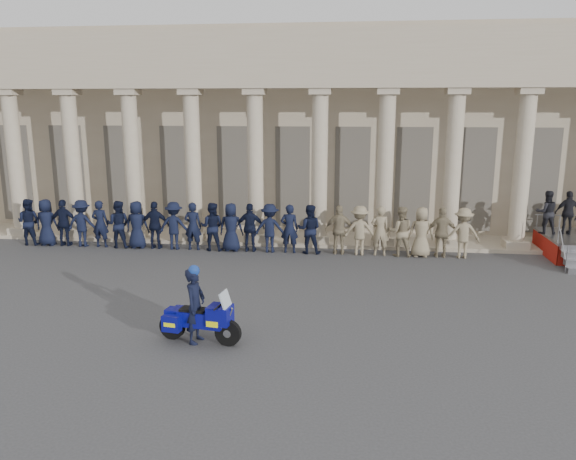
{
  "coord_description": "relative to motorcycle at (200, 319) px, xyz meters",
  "views": [
    {
      "loc": [
        2.69,
        -14.44,
        5.7
      ],
      "look_at": [
        0.55,
        3.63,
        1.6
      ],
      "focal_mm": 35.0,
      "sensor_mm": 36.0,
      "label": 1
    }
  ],
  "objects": [
    {
      "name": "officer_rank",
      "position": [
        -0.93,
        8.68,
        0.37
      ],
      "size": [
        18.46,
        0.73,
        1.92
      ],
      "color": "black",
      "rests_on": "ground"
    },
    {
      "name": "motorcycle",
      "position": [
        0.0,
        0.0,
        0.0
      ],
      "size": [
        2.12,
        0.97,
        1.37
      ],
      "rotation": [
        0.0,
        0.0,
        -0.16
      ],
      "color": "black",
      "rests_on": "ground"
    },
    {
      "name": "ground",
      "position": [
        0.94,
        1.98,
        -0.59
      ],
      "size": [
        90.0,
        90.0,
        0.0
      ],
      "primitive_type": "plane",
      "color": "#39393B",
      "rests_on": "ground"
    },
    {
      "name": "building",
      "position": [
        0.94,
        16.72,
        3.93
      ],
      "size": [
        40.0,
        12.5,
        9.0
      ],
      "color": "tan",
      "rests_on": "ground"
    },
    {
      "name": "rider",
      "position": [
        -0.12,
        0.02,
        0.37
      ],
      "size": [
        0.55,
        0.74,
        1.95
      ],
      "rotation": [
        0.0,
        0.0,
        1.41
      ],
      "color": "black",
      "rests_on": "ground"
    }
  ]
}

